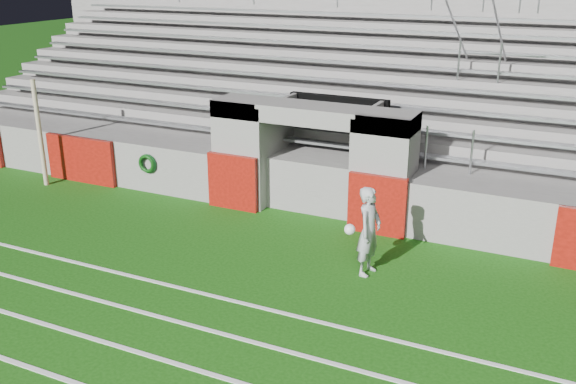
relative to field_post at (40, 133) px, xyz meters
The scene contains 5 objects.
ground 7.72m from the field_post, 17.84° to the right, with size 90.00×90.00×0.00m, color #14480C.
field_post is the anchor object (origin of this frame).
stadium_structure 9.17m from the field_post, 38.00° to the left, with size 26.00×8.48×5.42m.
goalkeeper_with_ball 9.56m from the field_post, ahead, with size 0.65×0.68×1.74m.
hose_coil 3.05m from the field_post, 11.61° to the left, with size 0.51×0.14×0.51m.
Camera 1 is at (5.58, -9.63, 5.65)m, focal length 40.00 mm.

